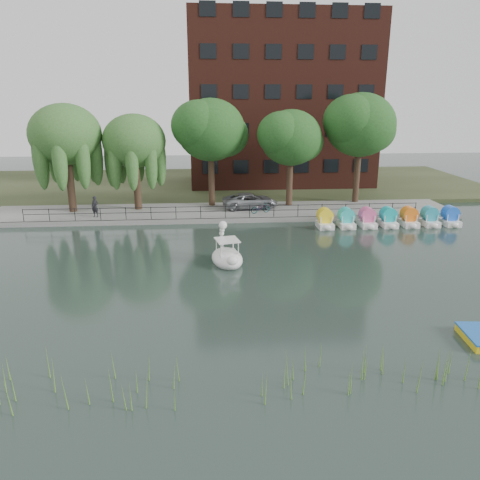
{
  "coord_description": "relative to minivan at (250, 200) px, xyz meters",
  "views": [
    {
      "loc": [
        -1.62,
        -23.81,
        9.86
      ],
      "look_at": [
        0.5,
        4.0,
        1.3
      ],
      "focal_mm": 35.0,
      "sensor_mm": 36.0,
      "label": 1
    }
  ],
  "objects": [
    {
      "name": "broadleaf_right",
      "position": [
        3.65,
        0.99,
        5.22
      ],
      "size": [
        5.4,
        5.4,
        8.32
      ],
      "color": "#473323",
      "rests_on": "promenade"
    },
    {
      "name": "bicycle",
      "position": [
        0.68,
        -1.88,
        -0.26
      ],
      "size": [
        1.14,
        1.82,
        1.0
      ],
      "primitive_type": "imported",
      "rotation": [
        0.0,
        0.0,
        1.91
      ],
      "color": "gray",
      "rests_on": "promenade"
    },
    {
      "name": "yellow_rowboat",
      "position": [
        7.33,
        -23.57,
        -0.96
      ],
      "size": [
        1.29,
        2.22,
        0.39
      ],
      "rotation": [
        0.0,
        0.0,
        -0.1
      ],
      "color": "yellow",
      "rests_on": "ground_plane"
    },
    {
      "name": "land_strip",
      "position": [
        -2.35,
        13.49,
        -0.98
      ],
      "size": [
        60.0,
        22.0,
        0.36
      ],
      "primitive_type": "cube",
      "color": "#47512D",
      "rests_on": "ground_plane"
    },
    {
      "name": "apartment_building",
      "position": [
        4.65,
        13.46,
        8.2
      ],
      "size": [
        20.0,
        10.07,
        18.0
      ],
      "color": "#4C1E16",
      "rests_on": "land_strip"
    },
    {
      "name": "willow_mid",
      "position": [
        -9.85,
        0.49,
        5.08
      ],
      "size": [
        5.32,
        5.32,
        8.15
      ],
      "color": "#473323",
      "rests_on": "promenade"
    },
    {
      "name": "swan_boat",
      "position": [
        -2.71,
        -13.11,
        -0.62
      ],
      "size": [
        2.38,
        3.22,
        2.47
      ],
      "rotation": [
        0.0,
        0.0,
        0.2
      ],
      "color": "white",
      "rests_on": "ground_plane"
    },
    {
      "name": "promenade",
      "position": [
        -2.35,
        -0.51,
        -0.96
      ],
      "size": [
        40.0,
        6.0,
        0.4
      ],
      "primitive_type": "cube",
      "color": "gray",
      "rests_on": "ground_plane"
    },
    {
      "name": "pedestrian",
      "position": [
        -12.97,
        -2.2,
        0.22
      ],
      "size": [
        0.84,
        0.71,
        1.98
      ],
      "primitive_type": "imported",
      "rotation": [
        0.0,
        0.0,
        5.91
      ],
      "color": "black",
      "rests_on": "promenade"
    },
    {
      "name": "minivan",
      "position": [
        0.0,
        0.0,
        0.0
      ],
      "size": [
        3.27,
        5.8,
        1.53
      ],
      "primitive_type": "imported",
      "rotation": [
        0.0,
        0.0,
        1.71
      ],
      "color": "gray",
      "rests_on": "promenade"
    },
    {
      "name": "reed_bank",
      "position": [
        -0.35,
        -26.01,
        -0.56
      ],
      "size": [
        24.0,
        2.4,
        1.2
      ],
      "color": "#669938",
      "rests_on": "ground_plane"
    },
    {
      "name": "broadleaf_far",
      "position": [
        10.15,
        1.99,
        6.23
      ],
      "size": [
        6.3,
        6.3,
        9.71
      ],
      "color": "#473323",
      "rests_on": "promenade"
    },
    {
      "name": "ground_plane",
      "position": [
        -2.35,
        -16.51,
        -1.16
      ],
      "size": [
        120.0,
        120.0,
        0.0
      ],
      "primitive_type": "plane",
      "color": "#303F3B"
    },
    {
      "name": "pedal_boat_row",
      "position": [
        10.47,
        -5.43,
        -0.56
      ],
      "size": [
        11.35,
        1.7,
        1.4
      ],
      "color": "white",
      "rests_on": "ground_plane"
    },
    {
      "name": "broadleaf_center",
      "position": [
        -3.35,
        1.49,
        5.9
      ],
      "size": [
        6.0,
        6.0,
        9.25
      ],
      "color": "#473323",
      "rests_on": "promenade"
    },
    {
      "name": "kerb",
      "position": [
        -2.35,
        -3.46,
        -0.96
      ],
      "size": [
        40.0,
        0.25,
        0.4
      ],
      "primitive_type": "cube",
      "color": "gray",
      "rests_on": "ground_plane"
    },
    {
      "name": "willow_left",
      "position": [
        -15.35,
        -0.01,
        5.71
      ],
      "size": [
        5.88,
        5.88,
        9.01
      ],
      "color": "#473323",
      "rests_on": "promenade"
    },
    {
      "name": "railing",
      "position": [
        -2.35,
        -3.26,
        -0.02
      ],
      "size": [
        32.0,
        0.05,
        1.0
      ],
      "color": "black",
      "rests_on": "promenade"
    }
  ]
}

